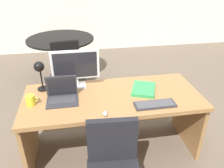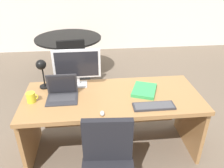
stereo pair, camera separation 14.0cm
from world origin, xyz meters
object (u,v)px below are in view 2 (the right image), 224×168
at_px(desk, 112,108).
at_px(monitor, 77,65).
at_px(desk_lamp, 42,68).
at_px(coffee_mug, 31,97).
at_px(laptop, 62,91).
at_px(book, 144,90).
at_px(mouse, 102,113).
at_px(meeting_chair_near, 74,77).
at_px(meeting_table, 69,47).
at_px(keyboard, 154,106).

height_order(desk, monitor, monitor).
bearing_deg(desk_lamp, coffee_mug, -106.95).
xyz_separation_m(desk_lamp, coffee_mug, (-0.08, -0.28, -0.19)).
distance_m(desk, laptop, 0.59).
bearing_deg(book, monitor, 162.75).
bearing_deg(monitor, book, -17.25).
xyz_separation_m(mouse, book, (0.49, 0.38, 0.00)).
bearing_deg(mouse, coffee_mug, 157.11).
height_order(monitor, meeting_chair_near, monitor).
xyz_separation_m(coffee_mug, meeting_table, (0.22, 2.15, -0.21)).
xyz_separation_m(laptop, keyboard, (0.90, -0.29, -0.06)).
distance_m(desk, mouse, 0.45).
xyz_separation_m(desk, meeting_chair_near, (-0.49, 1.19, -0.18)).
xyz_separation_m(monitor, meeting_chair_near, (-0.13, 0.96, -0.62)).
height_order(mouse, meeting_chair_near, meeting_chair_near).
bearing_deg(meeting_chair_near, coffee_mug, -104.73).
height_order(keyboard, desk_lamp, desk_lamp).
bearing_deg(coffee_mug, desk, 5.52).
bearing_deg(mouse, meeting_table, 101.10).
bearing_deg(desk_lamp, meeting_table, 85.91).
relative_size(book, coffee_mug, 3.26).
height_order(laptop, keyboard, laptop).
bearing_deg(coffee_mug, book, 4.16).
bearing_deg(coffee_mug, desk_lamp, 73.05).
relative_size(desk, laptop, 5.94).
bearing_deg(desk_lamp, mouse, -43.01).
relative_size(desk, meeting_chair_near, 2.01).
distance_m(keyboard, book, 0.31).
distance_m(desk, coffee_mug, 0.87).
bearing_deg(keyboard, monitor, 144.63).
height_order(laptop, desk_lamp, desk_lamp).
relative_size(keyboard, book, 1.07).
height_order(mouse, meeting_table, mouse).
height_order(desk, laptop, laptop).
height_order(desk, keyboard, keyboard).
xyz_separation_m(laptop, book, (0.88, 0.02, -0.06)).
xyz_separation_m(desk, mouse, (-0.13, -0.37, 0.21)).
bearing_deg(desk, book, 1.01).
height_order(mouse, book, book).
relative_size(keyboard, desk_lamp, 1.19).
distance_m(monitor, book, 0.79).
height_order(laptop, meeting_table, laptop).
relative_size(laptop, book, 0.82).
relative_size(coffee_mug, meeting_chair_near, 0.13).
xyz_separation_m(mouse, meeting_table, (-0.48, 2.44, -0.17)).
distance_m(keyboard, meeting_chair_near, 1.77).
distance_m(mouse, meeting_table, 2.50).
xyz_separation_m(book, coffee_mug, (-1.18, -0.09, 0.03)).
bearing_deg(coffee_mug, meeting_chair_near, 75.27).
relative_size(mouse, meeting_table, 0.06).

